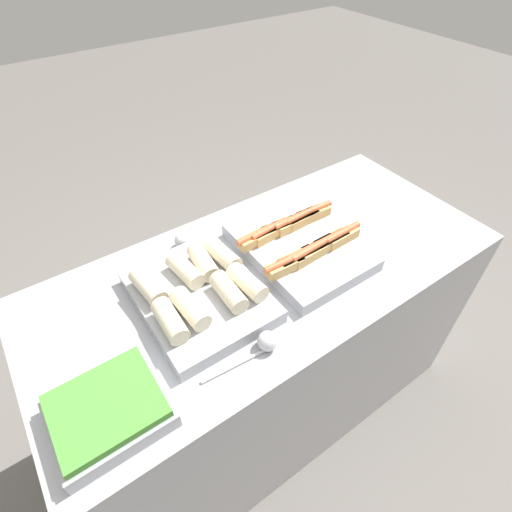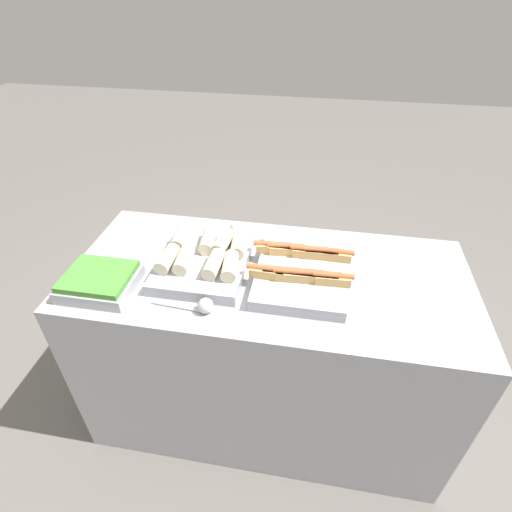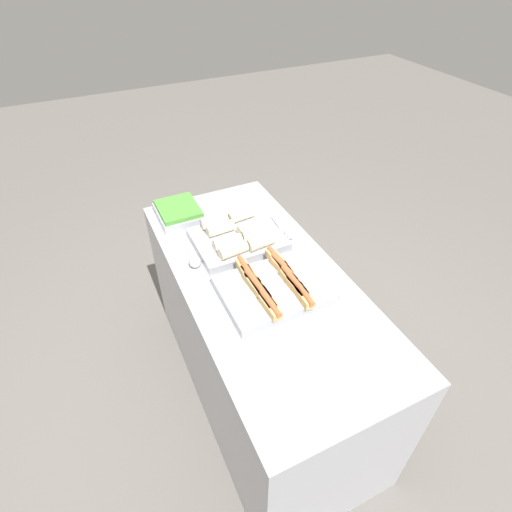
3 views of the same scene
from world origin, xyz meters
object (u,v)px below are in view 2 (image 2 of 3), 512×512
Objects in this scene: serving_spoon_near at (203,306)px; serving_spoon_far at (234,229)px; tray_side_front at (100,281)px; tray_wraps at (205,258)px; tray_hotdogs at (301,269)px.

serving_spoon_near is 1.00× the size of serving_spoon_far.
serving_spoon_far is at bearing 47.44° from tray_side_front.
tray_wraps is 0.27m from serving_spoon_far.
tray_wraps is 1.64× the size of tray_side_front.
tray_hotdogs is 1.95× the size of serving_spoon_far.
tray_hotdogs is 0.79m from tray_side_front.
tray_wraps reaches higher than serving_spoon_far.
tray_hotdogs is 0.42m from serving_spoon_far.
tray_hotdogs reaches higher than serving_spoon_near.
serving_spoon_far is at bearing 142.24° from tray_hotdogs.
tray_wraps is (-0.40, -0.00, 0.00)m from tray_hotdogs.
tray_wraps is 0.42m from tray_side_front.
tray_side_front is at bearing -164.87° from tray_hotdogs.
tray_wraps is 0.27m from serving_spoon_near.
tray_hotdogs is 0.40m from tray_wraps.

